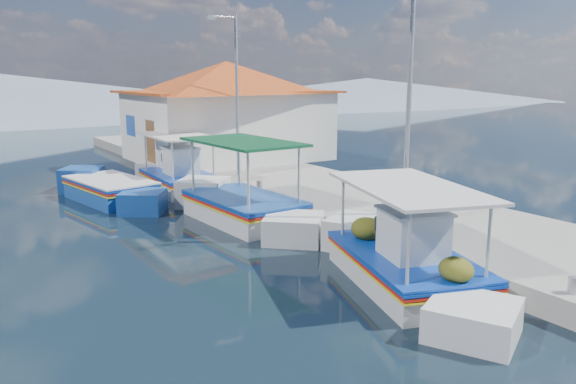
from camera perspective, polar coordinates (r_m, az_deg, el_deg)
ground at (r=10.67m, az=1.15°, el=-11.82°), size 160.00×160.00×0.00m
quay at (r=18.56m, az=5.83°, el=-0.82°), size 5.00×44.00×0.50m
bollards at (r=16.66m, az=1.83°, el=-0.80°), size 0.20×17.20×0.30m
main_caique at (r=12.00m, az=11.52°, el=-7.05°), size 3.48×6.70×2.32m
caique_green_canopy at (r=16.79m, az=-4.64°, el=-1.61°), size 2.35×7.17×2.68m
caique_blue_hull at (r=20.44m, az=-17.58°, el=0.03°), size 2.62×6.39×1.15m
caique_far at (r=21.59m, az=-11.05°, el=1.30°), size 2.14×6.71×2.35m
harbor_building at (r=25.92m, az=-6.20°, el=8.37°), size 10.49×10.49×4.40m
lamp_post_near at (r=14.22m, az=11.94°, el=9.83°), size 1.21×0.14×6.00m
lamp_post_far at (r=21.56m, az=-5.44°, el=10.58°), size 1.21×0.14×6.00m
mountain_ridge at (r=65.24m, az=-22.66°, el=8.88°), size 171.40×96.00×5.50m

